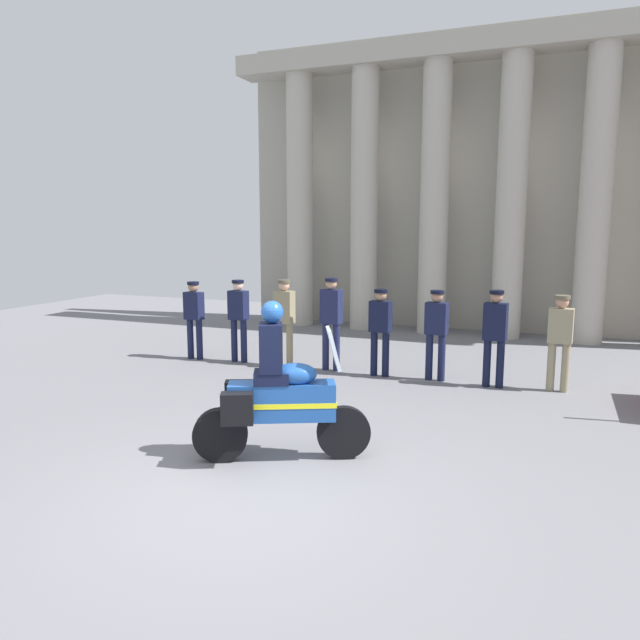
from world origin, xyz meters
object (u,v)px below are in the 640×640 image
officer_in_row_2 (284,316)px  officer_in_row_3 (331,316)px  officer_in_row_7 (560,335)px  officer_in_row_4 (380,325)px  officer_in_row_6 (495,331)px  officer_in_row_1 (238,314)px  officer_in_row_5 (436,328)px  officer_in_row_0 (194,314)px  motorcycle_with_rider (276,395)px

officer_in_row_2 → officer_in_row_3: 0.98m
officer_in_row_7 → officer_in_row_3: bearing=6.0°
officer_in_row_3 → officer_in_row_4: 1.00m
officer_in_row_7 → officer_in_row_2: bearing=6.0°
officer_in_row_2 → officer_in_row_6: bearing=-175.7°
officer_in_row_2 → officer_in_row_3: (0.97, 0.01, 0.04)m
officer_in_row_3 → officer_in_row_6: (3.01, -0.11, -0.06)m
officer_in_row_2 → officer_in_row_7: bearing=-174.0°
officer_in_row_2 → officer_in_row_3: officer_in_row_3 is taller
officer_in_row_6 → officer_in_row_7: bearing=-167.1°
officer_in_row_1 → officer_in_row_3: size_ratio=0.94×
officer_in_row_6 → officer_in_row_4: bearing=5.0°
officer_in_row_6 → officer_in_row_7: size_ratio=1.03×
officer_in_row_6 → officer_in_row_7: (1.03, 0.13, -0.03)m
officer_in_row_4 → officer_in_row_6: size_ratio=0.96×
officer_in_row_2 → officer_in_row_5: (2.97, -0.01, -0.05)m
officer_in_row_0 → officer_in_row_5: 4.97m
officer_in_row_2 → officer_in_row_4: size_ratio=1.06×
motorcycle_with_rider → officer_in_row_4: bearing=64.4°
officer_in_row_4 → officer_in_row_3: bearing=0.9°
officer_in_row_4 → officer_in_row_7: 3.05m
officer_in_row_6 → officer_in_row_5: bearing=0.5°
officer_in_row_5 → officer_in_row_1: bearing=5.8°
officer_in_row_1 → officer_in_row_4: bearing=-175.4°
officer_in_row_1 → officer_in_row_2: size_ratio=0.98×
officer_in_row_2 → officer_in_row_3: bearing=-173.9°
officer_in_row_0 → officer_in_row_4: size_ratio=1.00×
motorcycle_with_rider → officer_in_row_7: bearing=29.9°
officer_in_row_4 → officer_in_row_7: (3.05, 0.10, 0.01)m
officer_in_row_2 → motorcycle_with_rider: 4.79m
officer_in_row_1 → officer_in_row_6: size_ratio=1.00×
officer_in_row_3 → officer_in_row_4: officer_in_row_3 is taller
officer_in_row_0 → motorcycle_with_rider: size_ratio=0.83×
officer_in_row_3 → motorcycle_with_rider: size_ratio=0.91×
officer_in_row_4 → officer_in_row_1: bearing=4.6°
officer_in_row_0 → officer_in_row_6: officer_in_row_6 is taller
officer_in_row_1 → officer_in_row_6: (4.99, -0.09, -0.00)m
officer_in_row_3 → motorcycle_with_rider: motorcycle_with_rider is taller
officer_in_row_1 → officer_in_row_2: officer_in_row_2 is taller
officer_in_row_1 → officer_in_row_4: officer_in_row_1 is taller
officer_in_row_1 → motorcycle_with_rider: bearing=129.8°
officer_in_row_5 → officer_in_row_0: bearing=6.9°
officer_in_row_0 → officer_in_row_1: (0.99, 0.10, 0.04)m
officer_in_row_3 → officer_in_row_5: 2.00m
officer_in_row_0 → officer_in_row_5: officer_in_row_5 is taller
officer_in_row_5 → officer_in_row_3: bearing=5.2°
officer_in_row_6 → officer_in_row_7: officer_in_row_6 is taller
officer_in_row_1 → motorcycle_with_rider: size_ratio=0.86×
officer_in_row_2 → officer_in_row_6: (3.98, -0.10, -0.02)m
officer_in_row_3 → officer_in_row_6: officer_in_row_3 is taller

